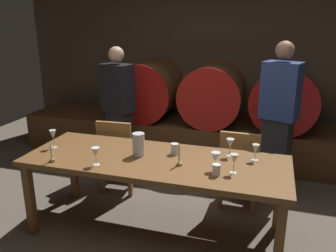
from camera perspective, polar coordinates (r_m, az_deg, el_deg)
The scene contains 22 objects.
ground_plane at distance 3.34m, azimuth 0.23°, elevation -18.49°, with size 8.16×8.16×0.00m, color brown.
back_wall at distance 5.36m, azimuth 8.66°, elevation 10.56°, with size 6.28×0.24×2.69m, color #473A2D.
barrel_shelf at distance 5.08m, azimuth 7.18°, elevation -2.28°, with size 5.65×0.90×0.53m, color brown.
wine_barrel_left at distance 5.13m, azimuth -3.03°, elevation 5.94°, with size 0.84×0.86×0.84m.
wine_barrel_center at distance 4.89m, azimuth 7.45°, elevation 5.27°, with size 0.84×0.86×0.84m.
wine_barrel_right at distance 4.83m, azimuth 18.48°, elevation 4.36°, with size 0.84×0.86×0.84m.
dining_table at distance 3.15m, azimuth -2.10°, elevation -6.55°, with size 2.37×0.87×0.75m.
chair_left at distance 4.02m, azimuth -8.23°, elevation -4.29°, with size 0.42×0.42×0.88m.
chair_right at distance 3.71m, azimuth 11.75°, elevation -6.40°, with size 0.41×0.41×0.88m.
guest_left at distance 4.49m, azimuth -8.16°, elevation 2.64°, with size 0.43×0.34×1.63m.
guest_right at distance 3.94m, azimuth 17.70°, elevation 0.80°, with size 0.44×0.35×1.74m.
candle_left at distance 3.20m, azimuth -18.63°, elevation -4.83°, with size 0.05×0.05×0.17m.
candle_right at distance 2.96m, azimuth 1.86°, elevation -5.51°, with size 0.05×0.05×0.20m.
pitcher at distance 3.16m, azimuth -4.89°, elevation -3.06°, with size 0.11×0.11×0.21m.
wine_glass_far_left at distance 3.51m, azimuth -18.48°, elevation -1.43°, with size 0.06×0.06×0.18m.
wine_glass_left at distance 3.01m, azimuth -11.86°, elevation -4.37°, with size 0.07×0.07×0.16m.
wine_glass_center_left at distance 2.88m, azimuth 7.87°, elevation -5.20°, with size 0.08×0.08×0.16m.
wine_glass_center_right at distance 3.17m, azimuth 10.24°, elevation -2.87°, with size 0.07×0.07×0.17m.
wine_glass_right at distance 2.84m, azimuth 10.86°, elevation -5.46°, with size 0.07×0.07×0.17m.
wine_glass_far_right at distance 3.14m, azimuth 14.28°, elevation -3.75°, with size 0.06×0.06×0.15m.
cup_left at distance 3.20m, azimuth 1.11°, elevation -3.79°, with size 0.07×0.07×0.10m, color silver.
cup_right at distance 2.81m, azimuth 7.98°, elevation -7.18°, with size 0.07×0.07×0.10m, color white.
Camera 1 is at (0.78, -2.60, 1.96)m, focal length 36.90 mm.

